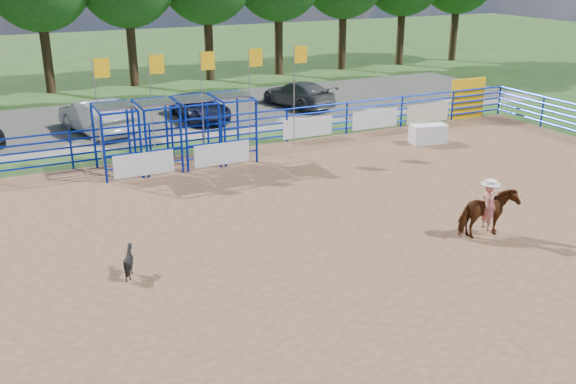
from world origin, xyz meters
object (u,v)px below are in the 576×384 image
object	(u,v)px
horse_and_rider	(488,209)
car_b	(96,116)
announcer_table	(428,134)
car_c	(200,107)
calf	(129,261)
car_d	(298,94)

from	to	relation	value
horse_and_rider	car_b	xyz separation A→B (m)	(-8.00, 16.67, -0.05)
car_b	announcer_table	bearing A→B (deg)	133.53
car_c	car_b	bearing A→B (deg)	-174.80
calf	car_c	distance (m)	16.67
calf	car_b	distance (m)	14.74
car_b	car_d	world-z (taller)	car_b
announcer_table	car_d	size ratio (longest dim) A/B	0.33
announcer_table	car_c	world-z (taller)	car_c
horse_and_rider	car_c	world-z (taller)	horse_and_rider
horse_and_rider	car_c	xyz separation A→B (m)	(-2.89, 17.23, -0.23)
horse_and_rider	car_b	bearing A→B (deg)	115.64
announcer_table	calf	distance (m)	15.88
announcer_table	car_b	bearing A→B (deg)	148.04
car_c	horse_and_rider	bearing A→B (deg)	-81.51
announcer_table	horse_and_rider	bearing A→B (deg)	-117.72
car_c	calf	bearing A→B (deg)	-115.38
calf	car_b	size ratio (longest dim) A/B	0.16
calf	car_d	bearing A→B (deg)	-66.75
horse_and_rider	calf	bearing A→B (deg)	168.18
calf	car_c	size ratio (longest dim) A/B	0.17
horse_and_rider	car_d	xyz separation A→B (m)	(2.82, 17.81, -0.17)
calf	car_c	world-z (taller)	car_c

